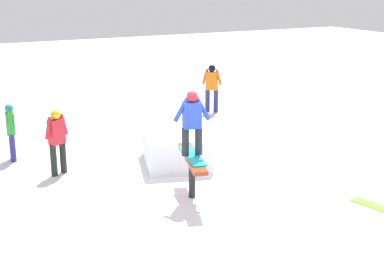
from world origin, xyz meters
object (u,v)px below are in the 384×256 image
at_px(loose_snowboard_lime, 381,208).
at_px(main_rider_on_rail, 192,124).
at_px(rail_feature, 192,164).
at_px(bystander_orange, 212,86).
at_px(bystander_red, 57,138).
at_px(bystander_green, 11,129).

bearing_deg(loose_snowboard_lime, main_rider_on_rail, -139.29).
bearing_deg(loose_snowboard_lime, rail_feature, -139.29).
distance_m(bystander_orange, loose_snowboard_lime, 8.57).
bearing_deg(main_rider_on_rail, bystander_red, -127.89).
height_order(rail_feature, bystander_green, bystander_green).
xyz_separation_m(main_rider_on_rail, bystander_orange, (-6.25, 3.94, -0.67)).
xyz_separation_m(bystander_red, loose_snowboard_lime, (4.83, 5.20, -0.85)).
bearing_deg(main_rider_on_rail, rail_feature, 0.00).
bearing_deg(loose_snowboard_lime, bystander_orange, 160.72).
xyz_separation_m(main_rider_on_rail, loose_snowboard_lime, (2.22, 3.07, -1.57)).
bearing_deg(bystander_orange, loose_snowboard_lime, 126.42).
height_order(bystander_orange, loose_snowboard_lime, bystander_orange).
bearing_deg(bystander_green, bystander_red, 34.07).
relative_size(rail_feature, bystander_green, 1.31).
height_order(main_rider_on_rail, bystander_red, main_rider_on_rail).
bearing_deg(bystander_red, bystander_orange, 5.19).
relative_size(bystander_red, bystander_orange, 0.96).
distance_m(bystander_red, bystander_orange, 7.09).
bearing_deg(rail_feature, bystander_red, -124.16).
distance_m(main_rider_on_rail, bystander_orange, 7.42).
height_order(rail_feature, main_rider_on_rail, main_rider_on_rail).
bearing_deg(rail_feature, loose_snowboard_lime, 70.64).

